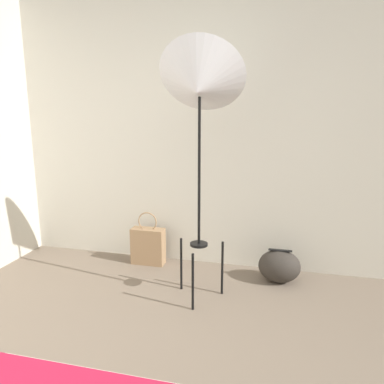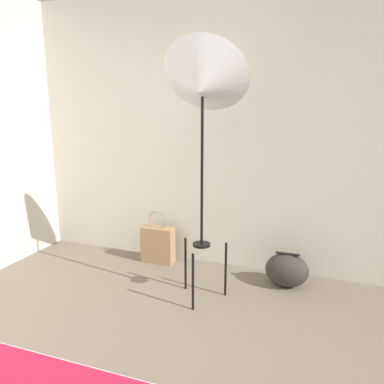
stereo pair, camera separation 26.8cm
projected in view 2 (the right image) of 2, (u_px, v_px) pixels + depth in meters
wall_back at (204, 132)px, 3.57m from camera, size 8.00×0.05×2.60m
photo_umbrella at (202, 86)px, 2.72m from camera, size 0.66×0.59×2.03m
tote_bag at (158, 244)px, 3.77m from camera, size 0.33×0.13×0.53m
duffel_bag at (287, 270)px, 3.26m from camera, size 0.37×0.29×0.30m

